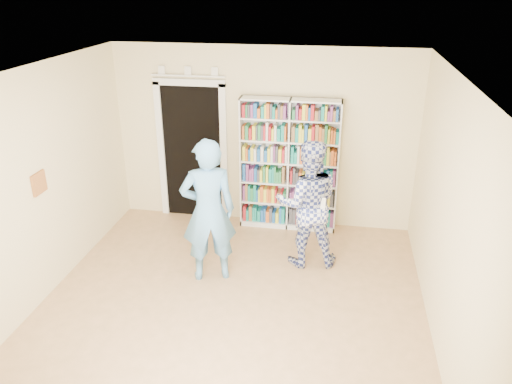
% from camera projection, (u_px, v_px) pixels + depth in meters
% --- Properties ---
extents(floor, '(5.00, 5.00, 0.00)m').
position_uv_depth(floor, '(228.00, 315.00, 5.72)').
color(floor, '#9B764B').
rests_on(floor, ground).
extents(ceiling, '(5.00, 5.00, 0.00)m').
position_uv_depth(ceiling, '(222.00, 78.00, 4.65)').
color(ceiling, white).
rests_on(ceiling, wall_back).
extents(wall_back, '(4.50, 0.00, 4.50)m').
position_uv_depth(wall_back, '(263.00, 138.00, 7.45)').
color(wall_back, beige).
rests_on(wall_back, floor).
extents(wall_left, '(0.00, 5.00, 5.00)m').
position_uv_depth(wall_left, '(28.00, 194.00, 5.54)').
color(wall_left, beige).
rests_on(wall_left, floor).
extents(wall_right, '(0.00, 5.00, 5.00)m').
position_uv_depth(wall_right, '(451.00, 226.00, 4.84)').
color(wall_right, beige).
rests_on(wall_right, floor).
extents(bookshelf, '(1.45, 0.27, 2.00)m').
position_uv_depth(bookshelf, '(289.00, 165.00, 7.38)').
color(bookshelf, white).
rests_on(bookshelf, floor).
extents(doorway, '(1.10, 0.08, 2.43)m').
position_uv_depth(doorway, '(192.00, 146.00, 7.67)').
color(doorway, black).
rests_on(doorway, floor).
extents(wall_art, '(0.03, 0.25, 0.25)m').
position_uv_depth(wall_art, '(39.00, 183.00, 5.70)').
color(wall_art, brown).
rests_on(wall_art, wall_left).
extents(man_blue, '(0.79, 0.65, 1.86)m').
position_uv_depth(man_blue, '(208.00, 211.00, 6.10)').
color(man_blue, '#5A96C8').
rests_on(man_blue, floor).
extents(man_plaid, '(0.94, 0.78, 1.73)m').
position_uv_depth(man_plaid, '(308.00, 204.00, 6.46)').
color(man_plaid, navy).
rests_on(man_plaid, floor).
extents(paper_sheet, '(0.19, 0.02, 0.27)m').
position_uv_depth(paper_sheet, '(318.00, 207.00, 6.26)').
color(paper_sheet, white).
rests_on(paper_sheet, man_plaid).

